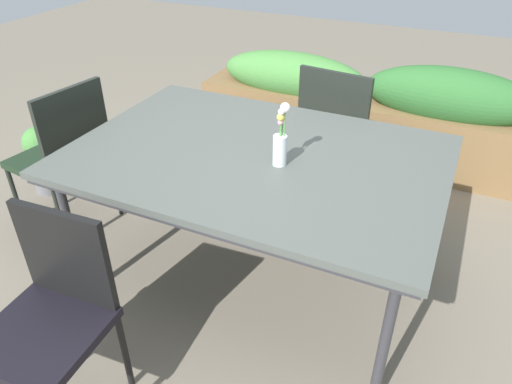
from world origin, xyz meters
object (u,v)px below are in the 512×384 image
at_px(chair_near_left, 52,309).
at_px(planter_box, 365,112).
at_px(flower_vase, 281,141).
at_px(potted_plant, 44,158).
at_px(dining_table, 256,162).
at_px(chair_end_left, 65,151).
at_px(chair_far_side, 339,128).

xyz_separation_m(chair_near_left, planter_box, (0.55, 2.62, -0.13)).
distance_m(flower_vase, potted_plant, 1.99).
height_order(dining_table, chair_end_left, chair_end_left).
relative_size(chair_near_left, planter_box, 0.34).
bearing_deg(planter_box, dining_table, -95.43).
bearing_deg(chair_end_left, planter_box, -31.88).
relative_size(dining_table, planter_box, 0.67).
bearing_deg(planter_box, chair_near_left, -101.90).
xyz_separation_m(chair_far_side, planter_box, (0.01, 0.69, -0.15)).
bearing_deg(dining_table, chair_near_left, -112.14).
bearing_deg(potted_plant, chair_near_left, -41.92).
xyz_separation_m(dining_table, chair_near_left, (-0.40, -0.97, -0.23)).
bearing_deg(flower_vase, chair_near_left, -120.23).
bearing_deg(chair_far_side, planter_box, 96.13).
xyz_separation_m(dining_table, chair_far_side, (0.14, 0.96, -0.21)).
bearing_deg(chair_end_left, flower_vase, -83.58).
xyz_separation_m(chair_end_left, flower_vase, (1.38, -0.04, 0.38)).
distance_m(chair_end_left, planter_box, 2.17).
height_order(chair_near_left, flower_vase, flower_vase).
relative_size(chair_end_left, chair_far_side, 1.00).
bearing_deg(potted_plant, flower_vase, -8.25).
bearing_deg(potted_plant, chair_far_side, 21.63).
xyz_separation_m(chair_end_left, chair_near_left, (0.84, -0.96, -0.02)).
bearing_deg(flower_vase, planter_box, 89.50).
height_order(dining_table, chair_far_side, chair_far_side).
bearing_deg(dining_table, chair_end_left, -179.45).
bearing_deg(planter_box, chair_end_left, -129.90).
distance_m(chair_near_left, flower_vase, 1.14).
height_order(chair_far_side, flower_vase, flower_vase).
height_order(chair_end_left, chair_near_left, chair_end_left).
xyz_separation_m(chair_end_left, planter_box, (1.39, 1.66, -0.15)).
xyz_separation_m(chair_near_left, potted_plant, (-1.33, 1.19, -0.25)).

